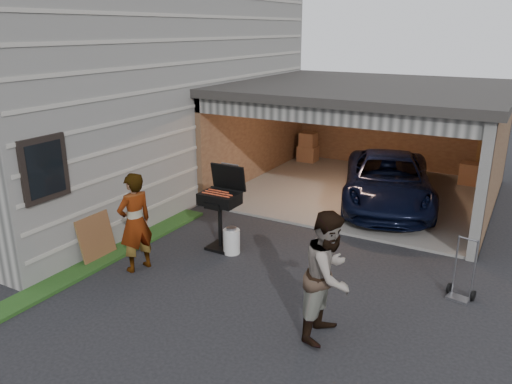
% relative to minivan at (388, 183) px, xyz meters
% --- Properties ---
extents(ground, '(80.00, 80.00, 0.00)m').
position_rel_minivan_xyz_m(ground, '(-1.63, -5.73, -0.62)').
color(ground, black).
rests_on(ground, ground).
extents(house, '(7.00, 11.00, 5.50)m').
position_rel_minivan_xyz_m(house, '(-7.63, -1.73, 2.13)').
color(house, '#474744').
rests_on(house, ground).
extents(groundcover_strip, '(0.50, 8.00, 0.06)m').
position_rel_minivan_xyz_m(groundcover_strip, '(-3.88, -6.73, -0.59)').
color(groundcover_strip, '#193814').
rests_on(groundcover_strip, ground).
extents(garage, '(6.80, 6.30, 2.90)m').
position_rel_minivan_xyz_m(garage, '(-0.87, 1.06, 1.25)').
color(garage, '#605E59').
rests_on(garage, ground).
extents(minivan, '(3.24, 4.86, 1.24)m').
position_rel_minivan_xyz_m(minivan, '(0.00, 0.00, 0.00)').
color(minivan, black).
rests_on(minivan, ground).
extents(woman, '(0.60, 0.76, 1.85)m').
position_rel_minivan_xyz_m(woman, '(-3.05, -5.61, 0.30)').
color(woman, silver).
rests_on(woman, ground).
extents(man, '(0.74, 0.94, 1.90)m').
position_rel_minivan_xyz_m(man, '(0.74, -5.84, 0.33)').
color(man, '#3E1F18').
rests_on(man, ground).
extents(bbq_grill, '(0.75, 0.66, 1.68)m').
position_rel_minivan_xyz_m(bbq_grill, '(-2.23, -4.06, 0.38)').
color(bbq_grill, black).
rests_on(bbq_grill, ground).
extents(propane_tank, '(0.44, 0.44, 0.49)m').
position_rel_minivan_xyz_m(propane_tank, '(-1.91, -4.18, -0.37)').
color(propane_tank, silver).
rests_on(propane_tank, ground).
extents(plywood_panel, '(0.22, 0.79, 0.88)m').
position_rel_minivan_xyz_m(plywood_panel, '(-4.03, -5.67, -0.18)').
color(plywood_panel, brown).
rests_on(plywood_panel, ground).
extents(hand_truck, '(0.46, 0.39, 1.06)m').
position_rel_minivan_xyz_m(hand_truck, '(2.29, -3.80, -0.42)').
color(hand_truck, gray).
rests_on(hand_truck, ground).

